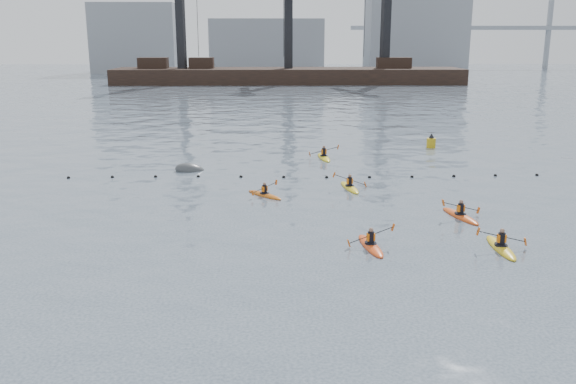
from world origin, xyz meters
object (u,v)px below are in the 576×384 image
Objects in this scene: kayaker_0 at (371,245)px; nav_buoy at (431,143)px; kayaker_2 at (265,194)px; kayaker_5 at (324,157)px; kayaker_1 at (501,247)px; kayaker_4 at (460,215)px; mooring_buoy at (190,171)px; kayaker_3 at (350,187)px.

kayaker_0 is 2.36× the size of nav_buoy.
kayaker_5 is (4.58, 11.91, 0.02)m from kayaker_2.
kayaker_0 is at bearing 176.87° from kayaker_1.
nav_buoy is at bearing -114.94° from kayaker_4.
kayaker_4 is at bearing 94.84° from kayaker_1.
nav_buoy is at bearing 83.50° from kayaker_1.
mooring_buoy is at bearing -51.74° from kayaker_4.
kayaker_4 is 2.45× the size of nav_buoy.
nav_buoy reaches higher than kayaker_4.
kayaker_5 is at bearing -84.80° from kayaker_4.
kayaker_1 is at bearing -83.33° from kayaker_2.
kayaker_3 is at bearing 116.41° from kayaker_1.
mooring_buoy is at bearing -155.43° from nav_buoy.
nav_buoy reaches higher than kayaker_5.
kayaker_1 is at bearing -45.82° from mooring_buoy.
kayaker_3 is 0.92× the size of kayaker_5.
kayaker_4 is at bearing -61.54° from kayaker_3.
kayaker_2 is 5.79m from kayaker_3.
kayaker_0 is at bearing -95.60° from kayaker_5.
kayaker_5 is 1.68× the size of mooring_buoy.
kayaker_5 is (-0.92, 10.11, 0.01)m from kayaker_3.
kayaker_5 is (-6.22, 16.71, 0.01)m from kayaker_4.
kayaker_5 is 11.17m from mooring_buoy.
kayaker_3 is 10.15m from kayaker_5.
kayaker_5 is (-6.60, 21.84, 0.00)m from kayaker_1.
kayaker_5 reaches higher than mooring_buoy.
kayaker_1 is 22.82m from kayaker_5.
kayaker_0 is 20.05m from mooring_buoy.
nav_buoy is at bearing 61.85° from kayaker_0.
kayaker_0 reaches higher than kayaker_2.
kayaker_2 is at bearing -39.15° from kayaker_4.
mooring_buoy is at bearing 113.99° from kayaker_0.
kayaker_4 is (10.80, -4.79, 0.01)m from kayaker_2.
kayaker_3 is 2.37× the size of nav_buoy.
kayaker_2 is 1.21× the size of mooring_buoy.
nav_buoy is (3.27, 26.47, 0.33)m from kayaker_1.
nav_buoy reaches higher than kayaker_0.
kayaker_2 is at bearing 138.95° from kayaker_1.
kayaker_1 is at bearing 79.08° from kayaker_4.
kayaker_0 is 27.69m from nav_buoy.
kayaker_4 is (5.30, -6.60, 0.00)m from kayaker_3.
kayaker_4 reaches higher than kayaker_5.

